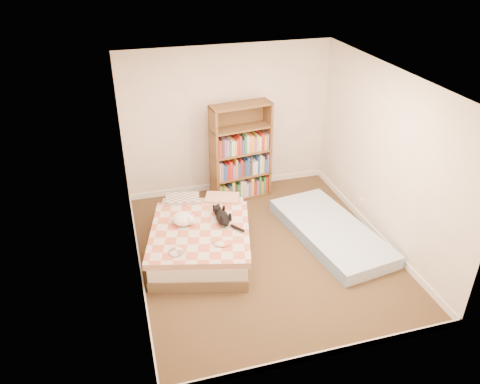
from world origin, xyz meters
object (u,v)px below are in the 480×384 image
object	(u,v)px
bed	(201,236)
black_cat	(222,216)
floor_mattress	(331,231)
white_dog	(183,219)
bookshelf	(241,164)

from	to	relation	value
bed	black_cat	xyz separation A→B (m)	(0.32, -0.01, 0.29)
bed	black_cat	size ratio (longest dim) A/B	3.01
floor_mattress	black_cat	world-z (taller)	black_cat
black_cat	bed	bearing A→B (deg)	170.80
black_cat	white_dog	distance (m)	0.55
floor_mattress	black_cat	xyz separation A→B (m)	(-1.61, 0.22, 0.41)
bed	white_dog	bearing A→B (deg)	179.73
bookshelf	white_dog	size ratio (longest dim) A/B	5.01
floor_mattress	white_dog	world-z (taller)	white_dog
black_cat	white_dog	bearing A→B (deg)	165.56
black_cat	white_dog	size ratio (longest dim) A/B	2.10
floor_mattress	white_dog	bearing A→B (deg)	163.73
bed	bookshelf	xyz separation A→B (m)	(0.97, 1.35, 0.37)
bookshelf	white_dog	xyz separation A→B (m)	(-1.19, -1.30, -0.08)
floor_mattress	black_cat	distance (m)	1.67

